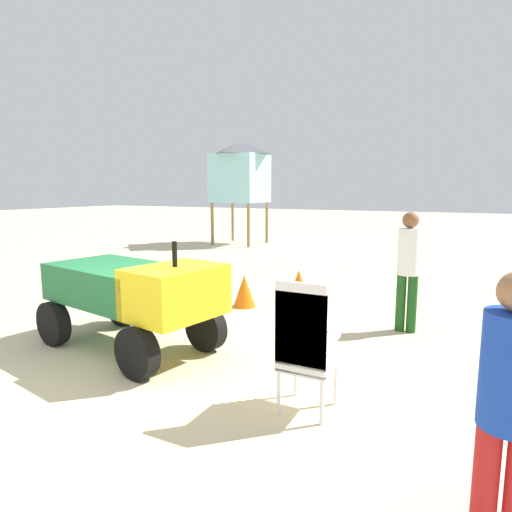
{
  "coord_description": "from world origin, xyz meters",
  "views": [
    {
      "loc": [
        3.47,
        -3.85,
        2.1
      ],
      "look_at": [
        0.22,
        2.53,
        1.01
      ],
      "focal_mm": 30.68,
      "sensor_mm": 36.0,
      "label": 1
    }
  ],
  "objects_px": {
    "surfboard_pile": "(155,284)",
    "traffic_cone_near": "(244,291)",
    "traffic_cone_far": "(299,285)",
    "lifeguard_tower": "(240,172)",
    "stacked_plastic_chairs": "(305,338)",
    "lifeguard_near_left": "(509,401)",
    "utility_cart": "(134,292)",
    "lifeguard_near_center": "(408,263)"
  },
  "relations": [
    {
      "from": "traffic_cone_far",
      "to": "stacked_plastic_chairs",
      "type": "bearing_deg",
      "value": -67.89
    },
    {
      "from": "utility_cart",
      "to": "lifeguard_tower",
      "type": "relative_size",
      "value": 0.71
    },
    {
      "from": "utility_cart",
      "to": "stacked_plastic_chairs",
      "type": "xyz_separation_m",
      "value": [
        2.58,
        -0.57,
        -0.04
      ]
    },
    {
      "from": "surfboard_pile",
      "to": "lifeguard_tower",
      "type": "height_order",
      "value": "lifeguard_tower"
    },
    {
      "from": "utility_cart",
      "to": "lifeguard_near_left",
      "type": "relative_size",
      "value": 1.62
    },
    {
      "from": "surfboard_pile",
      "to": "lifeguard_near_left",
      "type": "distance_m",
      "value": 7.76
    },
    {
      "from": "surfboard_pile",
      "to": "lifeguard_tower",
      "type": "bearing_deg",
      "value": 105.98
    },
    {
      "from": "surfboard_pile",
      "to": "traffic_cone_near",
      "type": "height_order",
      "value": "traffic_cone_near"
    },
    {
      "from": "lifeguard_near_left",
      "to": "lifeguard_tower",
      "type": "xyz_separation_m",
      "value": [
        -8.46,
        12.24,
        1.78
      ]
    },
    {
      "from": "lifeguard_near_left",
      "to": "lifeguard_near_center",
      "type": "bearing_deg",
      "value": 105.13
    },
    {
      "from": "lifeguard_near_center",
      "to": "stacked_plastic_chairs",
      "type": "bearing_deg",
      "value": -99.21
    },
    {
      "from": "surfboard_pile",
      "to": "traffic_cone_near",
      "type": "distance_m",
      "value": 2.39
    },
    {
      "from": "traffic_cone_far",
      "to": "lifeguard_near_left",
      "type": "bearing_deg",
      "value": -57.6
    },
    {
      "from": "lifeguard_tower",
      "to": "traffic_cone_far",
      "type": "distance_m",
      "value": 9.29
    },
    {
      "from": "lifeguard_near_left",
      "to": "traffic_cone_near",
      "type": "height_order",
      "value": "lifeguard_near_left"
    },
    {
      "from": "surfboard_pile",
      "to": "stacked_plastic_chairs",
      "type": "bearing_deg",
      "value": -36.56
    },
    {
      "from": "lifeguard_near_center",
      "to": "traffic_cone_near",
      "type": "xyz_separation_m",
      "value": [
        -2.81,
        0.14,
        -0.74
      ]
    },
    {
      "from": "lifeguard_near_left",
      "to": "traffic_cone_far",
      "type": "xyz_separation_m",
      "value": [
        -3.18,
        5.01,
        -0.67
      ]
    },
    {
      "from": "stacked_plastic_chairs",
      "to": "traffic_cone_far",
      "type": "relative_size",
      "value": 2.17
    },
    {
      "from": "lifeguard_near_left",
      "to": "traffic_cone_far",
      "type": "bearing_deg",
      "value": 122.4
    },
    {
      "from": "traffic_cone_far",
      "to": "utility_cart",
      "type": "bearing_deg",
      "value": -105.97
    },
    {
      "from": "lifeguard_near_left",
      "to": "traffic_cone_far",
      "type": "relative_size",
      "value": 2.83
    },
    {
      "from": "stacked_plastic_chairs",
      "to": "lifeguard_tower",
      "type": "bearing_deg",
      "value": 121.63
    },
    {
      "from": "lifeguard_near_left",
      "to": "utility_cart",
      "type": "bearing_deg",
      "value": 158.78
    },
    {
      "from": "lifeguard_near_center",
      "to": "traffic_cone_far",
      "type": "relative_size",
      "value": 3.0
    },
    {
      "from": "utility_cart",
      "to": "lifeguard_near_left",
      "type": "height_order",
      "value": "lifeguard_near_left"
    },
    {
      "from": "stacked_plastic_chairs",
      "to": "traffic_cone_far",
      "type": "distance_m",
      "value": 4.3
    },
    {
      "from": "surfboard_pile",
      "to": "traffic_cone_far",
      "type": "relative_size",
      "value": 4.42
    },
    {
      "from": "lifeguard_tower",
      "to": "traffic_cone_near",
      "type": "height_order",
      "value": "lifeguard_tower"
    },
    {
      "from": "stacked_plastic_chairs",
      "to": "lifeguard_near_center",
      "type": "bearing_deg",
      "value": 80.79
    },
    {
      "from": "lifeguard_tower",
      "to": "traffic_cone_far",
      "type": "relative_size",
      "value": 6.5
    },
    {
      "from": "utility_cart",
      "to": "lifeguard_tower",
      "type": "distance_m",
      "value": 11.64
    },
    {
      "from": "traffic_cone_near",
      "to": "lifeguard_near_left",
      "type": "bearing_deg",
      "value": -46.86
    },
    {
      "from": "stacked_plastic_chairs",
      "to": "lifeguard_near_left",
      "type": "relative_size",
      "value": 0.77
    },
    {
      "from": "lifeguard_tower",
      "to": "traffic_cone_far",
      "type": "bearing_deg",
      "value": -53.84
    },
    {
      "from": "stacked_plastic_chairs",
      "to": "lifeguard_near_left",
      "type": "bearing_deg",
      "value": -33.67
    },
    {
      "from": "utility_cart",
      "to": "traffic_cone_near",
      "type": "relative_size",
      "value": 4.68
    },
    {
      "from": "surfboard_pile",
      "to": "traffic_cone_far",
      "type": "xyz_separation_m",
      "value": [
        3.08,
        0.49,
        0.17
      ]
    },
    {
      "from": "utility_cart",
      "to": "lifeguard_near_center",
      "type": "distance_m",
      "value": 3.9
    },
    {
      "from": "stacked_plastic_chairs",
      "to": "surfboard_pile",
      "type": "xyz_separation_m",
      "value": [
        -4.69,
        3.47,
        -0.62
      ]
    },
    {
      "from": "traffic_cone_near",
      "to": "traffic_cone_far",
      "type": "relative_size",
      "value": 0.98
    },
    {
      "from": "stacked_plastic_chairs",
      "to": "traffic_cone_near",
      "type": "relative_size",
      "value": 2.22
    }
  ]
}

